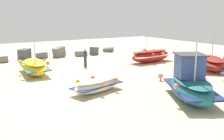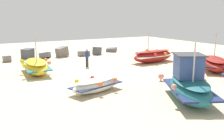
% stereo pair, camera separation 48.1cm
% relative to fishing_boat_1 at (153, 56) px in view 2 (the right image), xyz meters
% --- Properties ---
extents(ground_plane, '(54.66, 54.66, 0.00)m').
position_rel_fishing_boat_1_xyz_m(ground_plane, '(-8.66, -1.96, -0.66)').
color(ground_plane, beige).
extents(fishing_boat_1, '(5.06, 2.43, 3.12)m').
position_rel_fishing_boat_1_xyz_m(fishing_boat_1, '(0.00, 0.00, 0.00)').
color(fishing_boat_1, maroon).
rests_on(fishing_boat_1, ground_plane).
extents(fishing_boat_2, '(3.76, 2.16, 0.87)m').
position_rel_fishing_boat_1_xyz_m(fishing_boat_2, '(-9.55, -6.36, -0.21)').
color(fishing_boat_2, white).
rests_on(fishing_boat_2, ground_plane).
extents(fishing_boat_3, '(2.54, 4.74, 3.43)m').
position_rel_fishing_boat_1_xyz_m(fishing_boat_3, '(-11.47, 0.69, -0.07)').
color(fishing_boat_3, gold).
rests_on(fishing_boat_3, ground_plane).
extents(fishing_boat_5, '(4.06, 5.16, 3.40)m').
position_rel_fishing_boat_1_xyz_m(fishing_boat_5, '(-5.75, -10.32, 0.21)').
color(fishing_boat_5, '#1E6670').
rests_on(fishing_boat_5, ground_plane).
extents(fishing_boat_6, '(4.72, 4.82, 3.40)m').
position_rel_fishing_boat_1_xyz_m(fishing_boat_6, '(2.12, -5.69, -0.08)').
color(fishing_boat_6, maroon).
rests_on(fishing_boat_6, ground_plane).
extents(person_walking, '(0.32, 0.32, 1.66)m').
position_rel_fishing_boat_1_xyz_m(person_walking, '(-6.72, 1.18, 0.30)').
color(person_walking, '#2D2D38').
rests_on(person_walking, ground_plane).
extents(breakwater_rocks, '(19.30, 2.73, 1.38)m').
position_rel_fishing_boat_1_xyz_m(breakwater_rocks, '(-9.40, 7.86, -0.24)').
color(breakwater_rocks, slate).
rests_on(breakwater_rocks, ground_plane).
extents(mooring_buoy_0, '(0.42, 0.42, 0.54)m').
position_rel_fishing_boat_1_xyz_m(mooring_buoy_0, '(-4.28, -6.23, -0.32)').
color(mooring_buoy_0, '#3F3F42').
rests_on(mooring_buoy_0, ground_plane).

